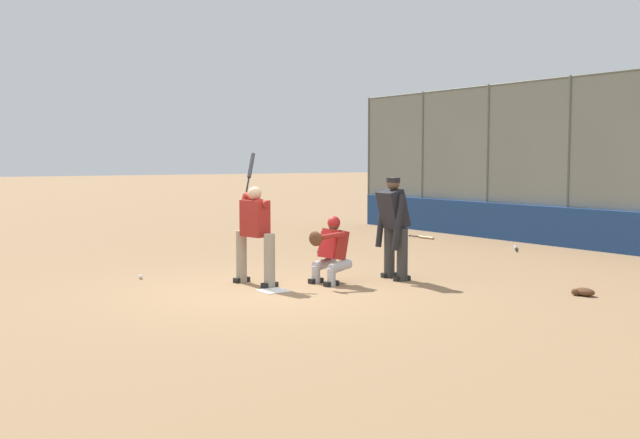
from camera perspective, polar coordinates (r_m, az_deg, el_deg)
ground_plane at (r=11.60m, az=-3.56°, el=-5.47°), size 160.00×160.00×0.00m
home_plate_marker at (r=11.60m, az=-3.56°, el=-5.44°), size 0.43×0.43×0.01m
backstop_fence at (r=17.43m, az=21.70°, el=4.38°), size 17.61×0.08×3.93m
padding_wall at (r=17.42m, az=21.36°, el=-0.87°), size 17.18×0.18×0.92m
bleachers_beyond at (r=20.28m, az=20.86°, el=-0.33°), size 12.27×1.95×1.16m
batter_at_plate at (r=12.10m, az=-4.99°, el=-0.92°), size 1.08×0.56×2.14m
catcher_behind_plate at (r=12.18m, az=0.79°, el=-2.26°), size 0.61×0.71×1.10m
umpire_home at (r=12.65m, az=5.63°, el=-0.38°), size 0.70×0.48×1.73m
spare_bat_by_padding at (r=19.31m, az=7.95°, el=-1.35°), size 0.87×0.11×0.07m
spare_bat_third_base_side at (r=17.44m, az=14.69°, el=-2.10°), size 0.62×0.65×0.07m
fielding_glove_on_dirt at (r=11.85m, az=19.43°, el=-5.22°), size 0.33×0.25×0.12m
baseball_loose at (r=13.08m, az=-13.51°, el=-4.27°), size 0.07×0.07×0.07m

